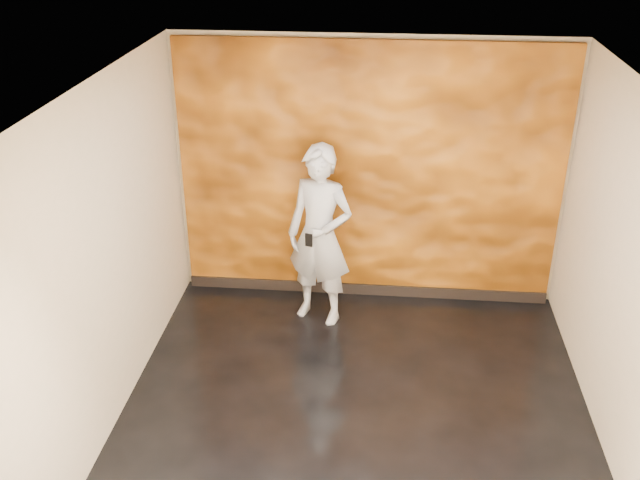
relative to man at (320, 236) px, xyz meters
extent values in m
cube|color=black|center=(0.45, -1.42, -0.94)|extent=(4.00, 4.00, 0.01)
cube|color=beige|center=(0.45, 0.58, 0.46)|extent=(4.00, 0.02, 2.80)
cube|color=beige|center=(0.45, -3.42, 0.46)|extent=(4.00, 0.02, 2.80)
cube|color=beige|center=(-1.55, -1.42, 0.46)|extent=(0.02, 4.00, 2.80)
cube|color=beige|center=(2.45, -1.42, 0.46)|extent=(0.02, 4.00, 2.80)
cube|color=white|center=(0.45, -1.42, 1.86)|extent=(4.00, 4.00, 0.01)
cube|color=orange|center=(0.45, 0.54, 0.44)|extent=(3.90, 0.06, 2.75)
cube|color=black|center=(0.45, 0.50, -0.88)|extent=(3.90, 0.04, 0.12)
imported|color=#9C9FAA|center=(0.00, 0.00, 0.00)|extent=(0.79, 0.65, 1.87)
cube|color=black|center=(-0.08, -0.23, 0.07)|extent=(0.07, 0.03, 0.13)
camera|label=1|loc=(0.62, -6.29, 3.12)|focal=40.00mm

